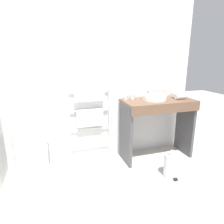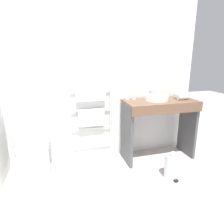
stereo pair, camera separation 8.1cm
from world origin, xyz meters
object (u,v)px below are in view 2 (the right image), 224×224
towel_radiator (91,112)px  trash_bin (172,166)px  toilet (33,153)px  sink_basin (156,98)px  hair_dryer (183,96)px  cup_near_edge (134,97)px  cup_near_wall (127,97)px

towel_radiator → trash_bin: bearing=-40.3°
toilet → sink_basin: 1.79m
hair_dryer → trash_bin: bearing=-129.2°
toilet → trash_bin: size_ratio=2.21×
towel_radiator → hair_dryer: 1.34m
cup_near_edge → towel_radiator: bearing=170.8°
toilet → hair_dryer: 2.17m
toilet → cup_near_edge: size_ratio=9.65×
cup_near_wall → cup_near_edge: bearing=-25.1°
towel_radiator → cup_near_wall: (0.52, -0.06, 0.21)m
towel_radiator → cup_near_wall: size_ratio=12.87×
toilet → cup_near_wall: size_ratio=9.46×
sink_basin → cup_near_edge: size_ratio=4.09×
towel_radiator → sink_basin: (0.90, -0.21, 0.20)m
towel_radiator → hair_dryer: bearing=-10.9°
cup_near_wall → hair_dryer: hair_dryer is taller
cup_near_edge → hair_dryer: bearing=-12.4°
toilet → towel_radiator: (0.79, 0.26, 0.39)m
trash_bin → hair_dryer: bearing=50.8°
toilet → sink_basin: size_ratio=2.36×
towel_radiator → cup_near_edge: (0.61, -0.10, 0.21)m
sink_basin → trash_bin: 0.94m
cup_near_wall → hair_dryer: 0.80m
cup_near_wall → trash_bin: bearing=-62.1°
toilet → cup_near_wall: 1.45m
hair_dryer → sink_basin: bearing=174.0°
toilet → towel_radiator: bearing=18.5°
toilet → cup_near_edge: (1.39, 0.17, 0.60)m
toilet → sink_basin: (1.69, 0.06, 0.60)m
toilet → cup_near_wall: bearing=9.0°
hair_dryer → trash_bin: (-0.41, -0.50, -0.77)m
sink_basin → trash_bin: sink_basin is taller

